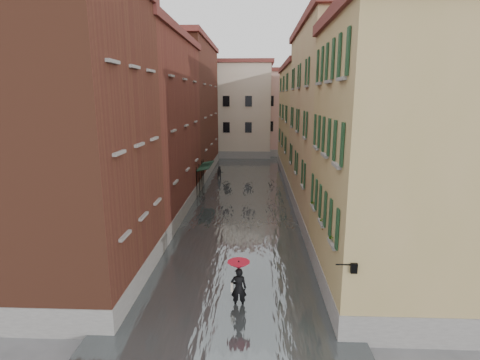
# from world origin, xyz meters

# --- Properties ---
(ground) EXTENTS (120.00, 120.00, 0.00)m
(ground) POSITION_xyz_m (0.00, 0.00, 0.00)
(ground) COLOR #545456
(ground) RESTS_ON ground
(floodwater) EXTENTS (10.00, 60.00, 0.20)m
(floodwater) POSITION_xyz_m (0.00, 13.00, 0.10)
(floodwater) COLOR #51585A
(floodwater) RESTS_ON ground
(building_left_near) EXTENTS (6.00, 8.00, 13.00)m
(building_left_near) POSITION_xyz_m (-7.00, -2.00, 6.50)
(building_left_near) COLOR brown
(building_left_near) RESTS_ON ground
(building_left_mid) EXTENTS (6.00, 14.00, 12.50)m
(building_left_mid) POSITION_xyz_m (-7.00, 9.00, 6.25)
(building_left_mid) COLOR #5F2C1E
(building_left_mid) RESTS_ON ground
(building_left_far) EXTENTS (6.00, 16.00, 14.00)m
(building_left_far) POSITION_xyz_m (-7.00, 24.00, 7.00)
(building_left_far) COLOR brown
(building_left_far) RESTS_ON ground
(building_right_near) EXTENTS (6.00, 8.00, 11.50)m
(building_right_near) POSITION_xyz_m (7.00, -2.00, 5.75)
(building_right_near) COLOR #9F8B52
(building_right_near) RESTS_ON ground
(building_right_mid) EXTENTS (6.00, 14.00, 13.00)m
(building_right_mid) POSITION_xyz_m (7.00, 9.00, 6.50)
(building_right_mid) COLOR tan
(building_right_mid) RESTS_ON ground
(building_right_far) EXTENTS (6.00, 16.00, 11.50)m
(building_right_far) POSITION_xyz_m (7.00, 24.00, 5.75)
(building_right_far) COLOR #9F8B52
(building_right_far) RESTS_ON ground
(building_end_cream) EXTENTS (12.00, 9.00, 13.00)m
(building_end_cream) POSITION_xyz_m (-3.00, 38.00, 6.50)
(building_end_cream) COLOR beige
(building_end_cream) RESTS_ON ground
(building_end_pink) EXTENTS (10.00, 9.00, 12.00)m
(building_end_pink) POSITION_xyz_m (6.00, 40.00, 6.00)
(building_end_pink) COLOR tan
(building_end_pink) RESTS_ON ground
(awning_near) EXTENTS (1.09, 3.23, 2.80)m
(awning_near) POSITION_xyz_m (-3.48, 14.57, 2.47)
(awning_near) COLOR #153120
(awning_near) RESTS_ON ground
(awning_far) EXTENTS (1.09, 2.72, 2.80)m
(awning_far) POSITION_xyz_m (-3.49, 15.81, 2.46)
(awning_far) COLOR #153120
(awning_far) RESTS_ON ground
(wall_lantern) EXTENTS (0.71, 0.22, 0.35)m
(wall_lantern) POSITION_xyz_m (4.33, -6.00, 3.01)
(wall_lantern) COLOR black
(wall_lantern) RESTS_ON ground
(window_planters) EXTENTS (0.59, 5.64, 0.84)m
(window_planters) POSITION_xyz_m (4.12, -1.89, 3.51)
(window_planters) COLOR #905C2F
(window_planters) RESTS_ON ground
(pedestrian_main) EXTENTS (0.94, 0.94, 2.06)m
(pedestrian_main) POSITION_xyz_m (0.39, -3.70, 1.23)
(pedestrian_main) COLOR black
(pedestrian_main) RESTS_ON ground
(pedestrian_far) EXTENTS (0.82, 0.70, 1.46)m
(pedestrian_far) POSITION_xyz_m (-2.73, 20.70, 0.73)
(pedestrian_far) COLOR black
(pedestrian_far) RESTS_ON ground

